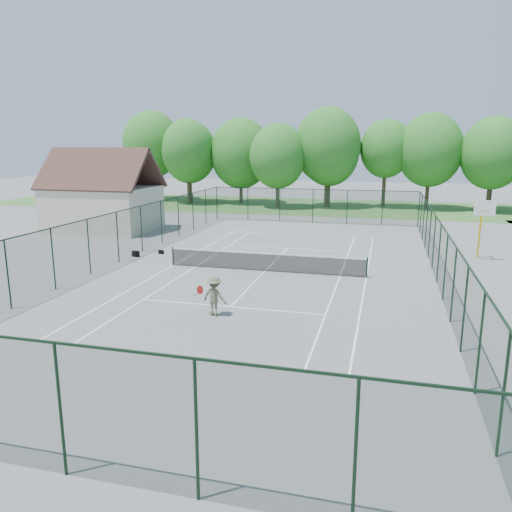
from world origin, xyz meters
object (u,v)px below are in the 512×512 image
object	(u,v)px
tennis_net	(265,261)
basketball_goal	(483,218)
tennis_player	(214,296)
sports_bag_a	(136,254)

from	to	relation	value
tennis_net	basketball_goal	bearing A→B (deg)	27.28
tennis_player	sports_bag_a	bearing A→B (deg)	132.68
sports_bag_a	tennis_player	distance (m)	12.44
tennis_net	sports_bag_a	distance (m)	8.85
tennis_net	tennis_player	xyz separation A→B (m)	(-0.29, -7.60, 0.25)
tennis_net	tennis_player	distance (m)	7.61
sports_bag_a	tennis_player	size ratio (longest dim) A/B	0.27
tennis_net	tennis_player	world-z (taller)	tennis_player
sports_bag_a	tennis_player	bearing A→B (deg)	-25.43
tennis_net	sports_bag_a	xyz separation A→B (m)	(-8.71, 1.53, -0.40)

